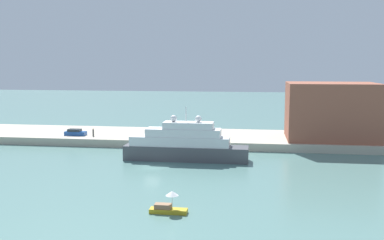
# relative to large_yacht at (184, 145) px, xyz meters

# --- Properties ---
(ground) EXTENTS (400.00, 400.00, 0.00)m
(ground) POSITION_rel_large_yacht_xyz_m (-4.38, -6.63, -2.80)
(ground) COLOR slate
(quay_dock) EXTENTS (110.00, 18.63, 1.63)m
(quay_dock) POSITION_rel_large_yacht_xyz_m (-4.38, 18.68, -1.98)
(quay_dock) COLOR #B7AD99
(quay_dock) RESTS_ON ground
(large_yacht) EXTENTS (22.27, 4.19, 9.63)m
(large_yacht) POSITION_rel_large_yacht_xyz_m (0.00, 0.00, 0.00)
(large_yacht) COLOR #4C4C51
(large_yacht) RESTS_ON ground
(small_motorboat) EXTENTS (4.40, 1.50, 2.66)m
(small_motorboat) POSITION_rel_large_yacht_xyz_m (2.64, -27.91, -1.94)
(small_motorboat) COLOR #B7991E
(small_motorboat) RESTS_ON ground
(harbor_building) EXTENTS (17.92, 12.92, 11.72)m
(harbor_building) POSITION_rel_large_yacht_xyz_m (28.06, 16.80, 4.70)
(harbor_building) COLOR #93513D
(harbor_building) RESTS_ON quay_dock
(parked_car) EXTENTS (4.58, 1.89, 1.40)m
(parked_car) POSITION_rel_large_yacht_xyz_m (-26.48, 13.78, -0.55)
(parked_car) COLOR #1E4C99
(parked_car) RESTS_ON quay_dock
(person_figure) EXTENTS (0.36, 0.36, 1.74)m
(person_figure) POSITION_rel_large_yacht_xyz_m (-22.12, 13.13, -0.36)
(person_figure) COLOR #4C4C4C
(person_figure) RESTS_ON quay_dock
(mooring_bollard) EXTENTS (0.40, 0.40, 0.77)m
(mooring_bollard) POSITION_rel_large_yacht_xyz_m (-5.16, 10.45, -0.78)
(mooring_bollard) COLOR black
(mooring_bollard) RESTS_ON quay_dock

